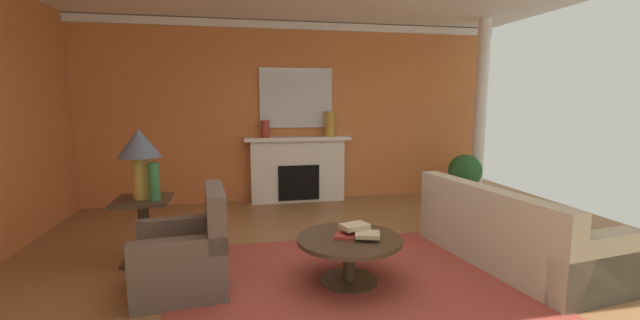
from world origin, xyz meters
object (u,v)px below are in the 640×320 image
at_px(mantel_mirror, 296,98).
at_px(side_table, 144,226).
at_px(armchair_near_window, 186,258).
at_px(table_lamp, 139,150).
at_px(vase_mantel_left, 265,129).
at_px(potted_plant, 465,174).
at_px(fireplace, 298,171).
at_px(coffee_table, 349,249).
at_px(sofa, 508,236).
at_px(vase_mantel_right, 330,124).
at_px(vase_on_side_table, 154,182).

height_order(mantel_mirror, side_table, mantel_mirror).
distance_m(armchair_near_window, table_lamp, 1.33).
xyz_separation_m(vase_mantel_left, potted_plant, (3.32, -0.62, -0.78)).
bearing_deg(mantel_mirror, vase_mantel_left, -162.82).
relative_size(fireplace, coffee_table, 1.80).
height_order(sofa, vase_mantel_right, vase_mantel_right).
height_order(fireplace, table_lamp, table_lamp).
xyz_separation_m(fireplace, sofa, (1.82, -3.14, -0.24)).
bearing_deg(potted_plant, vase_mantel_right, 164.50).
bearing_deg(armchair_near_window, side_table, 123.16).
xyz_separation_m(sofa, coffee_table, (-1.80, -0.13, 0.04)).
height_order(coffee_table, side_table, side_table).
relative_size(fireplace, mantel_mirror, 1.45).
height_order(side_table, table_lamp, table_lamp).
bearing_deg(side_table, fireplace, 49.11).
height_order(mantel_mirror, vase_on_side_table, mantel_mirror).
xyz_separation_m(table_lamp, vase_on_side_table, (0.15, -0.12, -0.32)).
height_order(table_lamp, vase_mantel_left, table_lamp).
relative_size(side_table, vase_mantel_right, 1.63).
relative_size(sofa, table_lamp, 2.94).
height_order(sofa, table_lamp, table_lamp).
bearing_deg(vase_mantel_right, vase_mantel_left, 180.00).
height_order(sofa, potted_plant, sofa).
distance_m(table_lamp, vase_on_side_table, 0.38).
bearing_deg(table_lamp, vase_mantel_right, 41.60).
distance_m(side_table, table_lamp, 0.82).
height_order(side_table, potted_plant, potted_plant).
bearing_deg(table_lamp, fireplace, 49.11).
height_order(table_lamp, vase_on_side_table, table_lamp).
bearing_deg(mantel_mirror, side_table, -129.46).
bearing_deg(armchair_near_window, vase_mantel_left, 73.00).
bearing_deg(vase_mantel_right, mantel_mirror, 162.82).
relative_size(coffee_table, side_table, 1.43).
distance_m(vase_on_side_table, vase_mantel_left, 2.76).
distance_m(sofa, vase_mantel_left, 4.02).
height_order(fireplace, potted_plant, fireplace).
relative_size(fireplace, side_table, 2.57).
distance_m(sofa, vase_on_side_table, 3.80).
distance_m(coffee_table, vase_mantel_right, 3.42).
bearing_deg(vase_mantel_right, table_lamp, -138.40).
bearing_deg(side_table, vase_mantel_right, 41.60).
distance_m(coffee_table, vase_mantel_left, 3.40).
xyz_separation_m(side_table, vase_on_side_table, (0.15, -0.12, 0.50)).
bearing_deg(coffee_table, potted_plant, 43.41).
xyz_separation_m(sofa, armchair_near_window, (-3.31, 0.02, 0.01)).
bearing_deg(coffee_table, fireplace, 90.37).
distance_m(sofa, armchair_near_window, 3.31).
relative_size(sofa, vase_mantel_right, 5.14).
xyz_separation_m(side_table, vase_mantel_right, (2.56, 2.28, 0.94)).
xyz_separation_m(mantel_mirror, potted_plant, (2.77, -0.79, -1.29)).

